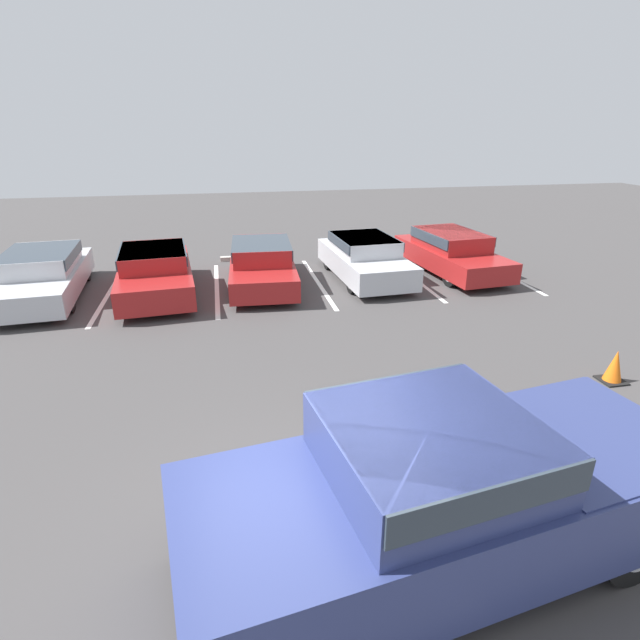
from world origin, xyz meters
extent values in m
plane|color=#423F3F|center=(0.00, 0.00, 0.00)|extent=(60.00, 60.00, 0.00)
cube|color=white|center=(-3.83, 9.34, 0.00)|extent=(0.12, 4.91, 0.01)
cube|color=white|center=(-0.93, 9.34, 0.00)|extent=(0.12, 4.91, 0.01)
cube|color=white|center=(1.96, 9.34, 0.00)|extent=(0.12, 4.91, 0.01)
cube|color=white|center=(4.86, 9.34, 0.00)|extent=(0.12, 4.91, 0.01)
cube|color=white|center=(7.76, 9.34, 0.00)|extent=(0.12, 4.91, 0.01)
cube|color=navy|center=(1.34, -0.62, 0.73)|extent=(5.66, 2.75, 0.91)
cube|color=navy|center=(1.07, -0.66, 1.47)|extent=(2.20, 2.09, 0.57)
cube|color=#2D3842|center=(1.07, -0.66, 1.60)|extent=(2.17, 2.14, 0.31)
cube|color=navy|center=(3.03, -0.37, 1.14)|extent=(2.26, 2.18, 0.13)
cube|color=silver|center=(3.95, -0.24, 0.39)|extent=(0.49, 2.03, 0.28)
cylinder|color=black|center=(2.83, 0.43, 0.46)|extent=(0.95, 0.44, 0.92)
cylinder|color=#ADADB2|center=(2.83, 0.43, 0.46)|extent=(0.55, 0.40, 0.50)
cylinder|color=black|center=(3.07, -1.19, 0.46)|extent=(0.95, 0.44, 0.92)
cylinder|color=#ADADB2|center=(3.07, -1.19, 0.46)|extent=(0.55, 0.40, 0.50)
cylinder|color=black|center=(-0.39, -0.04, 0.46)|extent=(0.95, 0.44, 0.92)
cylinder|color=#ADADB2|center=(-0.39, -0.04, 0.46)|extent=(0.55, 0.40, 0.50)
cube|color=#B7BABF|center=(-5.38, 9.43, 0.47)|extent=(2.17, 4.86, 0.60)
cube|color=#B7BABF|center=(-5.39, 9.52, 1.00)|extent=(1.78, 2.57, 0.47)
cube|color=#2D3842|center=(-5.39, 9.52, 1.10)|extent=(1.85, 2.53, 0.28)
cylinder|color=black|center=(-4.49, 8.12, 0.31)|extent=(0.26, 0.64, 0.62)
cylinder|color=#ADADB2|center=(-4.49, 8.12, 0.31)|extent=(0.25, 0.36, 0.34)
cylinder|color=black|center=(-4.69, 10.86, 0.31)|extent=(0.26, 0.64, 0.62)
cylinder|color=#ADADB2|center=(-4.69, 10.86, 0.31)|extent=(0.25, 0.36, 0.34)
cylinder|color=black|center=(-6.27, 10.74, 0.31)|extent=(0.26, 0.64, 0.62)
cylinder|color=#ADADB2|center=(-6.27, 10.74, 0.31)|extent=(0.25, 0.36, 0.34)
cube|color=maroon|center=(-2.51, 9.15, 0.49)|extent=(2.23, 4.55, 0.62)
cube|color=maroon|center=(-2.52, 9.24, 1.02)|extent=(1.82, 2.43, 0.44)
cube|color=#2D3842|center=(-2.52, 9.24, 1.10)|extent=(1.89, 2.39, 0.26)
cylinder|color=black|center=(-1.60, 7.95, 0.32)|extent=(0.26, 0.66, 0.65)
cylinder|color=#ADADB2|center=(-1.60, 7.95, 0.32)|extent=(0.25, 0.37, 0.36)
cylinder|color=black|center=(-3.19, 7.81, 0.32)|extent=(0.26, 0.66, 0.65)
cylinder|color=#ADADB2|center=(-3.19, 7.81, 0.32)|extent=(0.25, 0.37, 0.36)
cylinder|color=black|center=(-1.83, 10.50, 0.32)|extent=(0.26, 0.66, 0.65)
cylinder|color=#ADADB2|center=(-1.83, 10.50, 0.32)|extent=(0.25, 0.37, 0.36)
cylinder|color=black|center=(-3.42, 10.35, 0.32)|extent=(0.26, 0.66, 0.65)
cylinder|color=#ADADB2|center=(-3.42, 10.35, 0.32)|extent=(0.25, 0.37, 0.36)
cube|color=maroon|center=(0.37, 9.40, 0.45)|extent=(2.01, 4.46, 0.57)
cube|color=maroon|center=(0.37, 9.49, 0.98)|extent=(1.68, 2.36, 0.48)
cube|color=#2D3842|center=(0.37, 9.49, 1.07)|extent=(1.74, 2.32, 0.29)
cylinder|color=black|center=(1.04, 8.09, 0.31)|extent=(0.26, 0.63, 0.61)
cylinder|color=#ADADB2|center=(1.04, 8.09, 0.31)|extent=(0.26, 0.35, 0.34)
cylinder|color=black|center=(-0.46, 8.18, 0.31)|extent=(0.26, 0.63, 0.61)
cylinder|color=#ADADB2|center=(-0.46, 8.18, 0.31)|extent=(0.26, 0.35, 0.34)
cylinder|color=black|center=(1.19, 10.62, 0.31)|extent=(0.26, 0.63, 0.61)
cylinder|color=#ADADB2|center=(1.19, 10.62, 0.31)|extent=(0.26, 0.35, 0.34)
cylinder|color=black|center=(-0.30, 10.71, 0.31)|extent=(0.26, 0.63, 0.61)
cylinder|color=#ADADB2|center=(-0.30, 10.71, 0.31)|extent=(0.26, 0.35, 0.34)
cube|color=#B7BABF|center=(3.39, 9.45, 0.48)|extent=(1.97, 4.34, 0.63)
cube|color=#B7BABF|center=(3.39, 9.54, 1.02)|extent=(1.65, 2.29, 0.45)
cube|color=#2D3842|center=(3.39, 9.54, 1.11)|extent=(1.72, 2.25, 0.27)
cylinder|color=black|center=(4.22, 8.26, 0.31)|extent=(0.23, 0.62, 0.61)
cylinder|color=#ADADB2|center=(4.22, 8.26, 0.31)|extent=(0.23, 0.35, 0.34)
cylinder|color=black|center=(2.70, 8.18, 0.31)|extent=(0.23, 0.62, 0.61)
cylinder|color=#ADADB2|center=(2.70, 8.18, 0.31)|extent=(0.23, 0.35, 0.34)
cylinder|color=black|center=(4.08, 10.72, 0.31)|extent=(0.23, 0.62, 0.61)
cylinder|color=#ADADB2|center=(4.08, 10.72, 0.31)|extent=(0.23, 0.35, 0.34)
cylinder|color=black|center=(2.57, 10.64, 0.31)|extent=(0.23, 0.62, 0.61)
cylinder|color=#ADADB2|center=(2.57, 10.64, 0.31)|extent=(0.23, 0.35, 0.34)
cube|color=maroon|center=(6.19, 9.57, 0.47)|extent=(2.15, 4.60, 0.58)
cube|color=maroon|center=(6.18, 9.66, 1.01)|extent=(1.73, 2.45, 0.50)
cube|color=#2D3842|center=(6.18, 9.66, 1.11)|extent=(1.80, 2.41, 0.30)
cylinder|color=black|center=(7.06, 8.36, 0.33)|extent=(0.26, 0.68, 0.66)
cylinder|color=#ADADB2|center=(7.06, 8.36, 0.33)|extent=(0.24, 0.38, 0.36)
cylinder|color=black|center=(5.57, 8.21, 0.33)|extent=(0.26, 0.68, 0.66)
cylinder|color=#ADADB2|center=(5.57, 8.21, 0.33)|extent=(0.24, 0.38, 0.36)
cylinder|color=black|center=(6.80, 10.93, 0.33)|extent=(0.26, 0.68, 0.66)
cylinder|color=#ADADB2|center=(6.80, 10.93, 0.33)|extent=(0.24, 0.38, 0.36)
cylinder|color=black|center=(5.32, 10.78, 0.33)|extent=(0.26, 0.68, 0.66)
cylinder|color=#ADADB2|center=(5.32, 10.78, 0.33)|extent=(0.24, 0.38, 0.36)
cube|color=black|center=(5.98, 2.42, 0.01)|extent=(0.43, 0.43, 0.03)
cone|color=orange|center=(5.98, 2.42, 0.30)|extent=(0.33, 0.33, 0.60)
cube|color=#B7B2A8|center=(0.15, 12.33, 0.07)|extent=(1.87, 0.20, 0.14)
camera|label=1|loc=(-0.75, -4.31, 4.34)|focal=28.00mm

